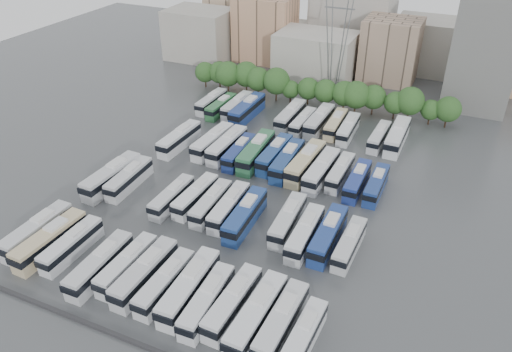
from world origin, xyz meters
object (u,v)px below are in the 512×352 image
at_px(bus_r2_s8, 287,161).
at_px(bus_r1_s1, 129,178).
at_px(bus_r0_s11, 257,314).
at_px(bus_r1_s6, 211,203).
at_px(bus_r0_s8, 189,287).
at_px(bus_r0_s13, 303,337).
at_px(bus_r1_s13, 349,244).
at_px(bus_r1_s5, 195,196).
at_px(apartment_tower, 485,51).
at_px(bus_r0_s9, 207,301).
at_px(bus_r2_s6, 256,152).
at_px(bus_r2_s7, 275,154).
at_px(bus_r0_s10, 233,303).
at_px(bus_r1_s8, 245,215).
at_px(bus_r0_s0, 37,231).
at_px(bus_r1_s10, 288,220).
at_px(bus_r2_s4, 227,145).
at_px(bus_r1_s7, 229,207).
at_px(bus_r1_s4, 172,197).
at_px(bus_r2_s11, 340,172).
at_px(bus_r3_s3, 247,109).
at_px(bus_r1_s12, 328,235).
at_px(bus_r3_s7, 303,122).
at_px(bus_r3_s13, 397,136).
at_px(bus_r3_s10, 348,129).
at_px(bus_r2_s9, 305,163).
at_px(bus_r1_s11, 305,233).
at_px(bus_r3_s6, 290,116).
at_px(electricity_pylon, 339,19).
at_px(bus_r0_s1, 50,240).
at_px(bus_r2_s10, 321,170).
at_px(bus_r0_s12, 281,322).
at_px(bus_r2_s3, 213,141).
at_px(bus_r2_s13, 376,185).
at_px(bus_r2_s5, 239,152).
at_px(bus_r1_s0, 112,176).
at_px(bus_r3_s2, 237,106).
at_px(bus_r3_s9, 336,124).
at_px(bus_r3_s8, 319,121).
at_px(bus_r0_s5, 127,265).
at_px(bus_r3_s12, 379,137).
at_px(bus_r0_s7, 165,283).
at_px(bus_r2_s1, 179,139).
at_px(bus_r3_s0, 211,102).
at_px(bus_r2_s12, 357,180).
at_px(bus_r3_s1, 221,106).

bearing_deg(bus_r2_s8, bus_r1_s1, -145.43).
xyz_separation_m(bus_r0_s11, bus_r1_s6, (-16.58, 18.82, -0.25)).
distance_m(bus_r0_s8, bus_r1_s1, 30.08).
relative_size(bus_r0_s11, bus_r0_s13, 1.19).
bearing_deg(bus_r1_s13, bus_r1_s5, 178.01).
distance_m(apartment_tower, bus_r0_s9, 87.53).
height_order(bus_r2_s6, bus_r2_s7, bus_r2_s6).
distance_m(bus_r0_s10, bus_r1_s8, 18.38).
xyz_separation_m(bus_r0_s0, bus_r1_s10, (33.00, 18.14, -0.11)).
distance_m(bus_r0_s8, bus_r2_s4, 38.94).
distance_m(bus_r1_s5, bus_r1_s7, 6.62).
relative_size(bus_r1_s4, bus_r2_s11, 0.98).
height_order(bus_r1_s4, bus_r3_s3, bus_r3_s3).
bearing_deg(bus_r1_s12, bus_r3_s7, 115.07).
height_order(bus_r3_s7, bus_r3_s13, bus_r3_s13).
height_order(bus_r1_s5, bus_r3_s10, bus_r3_s10).
xyz_separation_m(bus_r1_s5, bus_r2_s9, (13.15, 17.31, 0.36)).
relative_size(bus_r1_s11, bus_r3_s6, 0.94).
distance_m(electricity_pylon, bus_r0_s1, 78.48).
bearing_deg(bus_r2_s10, bus_r0_s8, -98.36).
height_order(bus_r0_s9, bus_r2_s10, bus_r2_s10).
bearing_deg(bus_r0_s12, bus_r3_s13, 87.73).
distance_m(bus_r2_s3, bus_r2_s13, 33.15).
height_order(bus_r0_s10, bus_r2_s5, bus_r0_s10).
xyz_separation_m(bus_r1_s0, bus_r3_s10, (32.65, 35.92, -0.30)).
height_order(bus_r3_s2, bus_r3_s7, bus_r3_s2).
relative_size(bus_r0_s1, bus_r3_s3, 0.95).
relative_size(bus_r3_s9, bus_r3_s13, 0.85).
bearing_deg(bus_r3_s8, bus_r0_s5, -98.88).
distance_m(bus_r3_s10, bus_r3_s12, 6.69).
bearing_deg(bus_r0_s13, bus_r1_s5, 144.14).
relative_size(bus_r1_s13, bus_r2_s11, 0.98).
bearing_deg(apartment_tower, bus_r0_s7, -111.39).
height_order(bus_r2_s8, bus_r2_s9, bus_r2_s9).
bearing_deg(bus_r2_s1, bus_r2_s7, 7.20).
bearing_deg(bus_r2_s9, bus_r2_s3, -179.14).
height_order(bus_r1_s0, bus_r3_s9, bus_r1_s0).
xyz_separation_m(bus_r1_s8, bus_r3_s0, (-26.45, 37.40, -0.20)).
bearing_deg(bus_r3_s13, bus_r0_s10, -100.33).
relative_size(bus_r0_s9, bus_r1_s4, 1.08).
xyz_separation_m(bus_r1_s0, bus_r3_s6, (19.50, 36.52, -0.09)).
xyz_separation_m(bus_r2_s1, bus_r2_s10, (29.76, -0.17, 0.07)).
relative_size(bus_r1_s8, bus_r3_s7, 1.15).
distance_m(bus_r1_s4, bus_r2_s13, 34.82).
xyz_separation_m(bus_r1_s11, bus_r2_s12, (3.31, 17.81, -0.09)).
bearing_deg(bus_r2_s4, bus_r0_s9, -65.12).
height_order(bus_r1_s10, bus_r3_s1, bus_r1_s10).
distance_m(electricity_pylon, bus_r1_s11, 60.85).
bearing_deg(bus_r0_s1, bus_r0_s10, 2.29).
xyz_separation_m(bus_r0_s1, bus_r0_s12, (36.31, -0.29, -0.09)).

